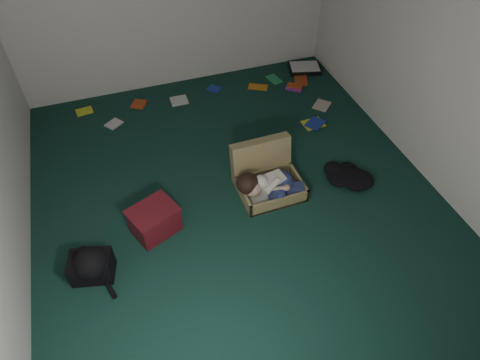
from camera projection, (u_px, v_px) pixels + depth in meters
floor at (235, 194)px, 4.41m from camera, size 4.50×4.50×0.00m
wall_front at (387, 341)px, 1.99m from camera, size 4.50×0.00×4.50m
wall_right at (439, 46)px, 3.94m from camera, size 0.00×4.50×4.50m
suitcase at (267, 176)px, 4.40m from camera, size 0.65×0.63×0.47m
person at (269, 185)px, 4.25m from camera, size 0.69×0.33×0.29m
maroon_bin at (154, 220)px, 3.98m from camera, size 0.52×0.47×0.29m
backpack at (91, 266)px, 3.65m from camera, size 0.51×0.44×0.26m
clothing_pile at (351, 174)px, 4.52m from camera, size 0.54×0.49×0.14m
paper_tray at (305, 68)px, 6.07m from camera, size 0.51×0.43×0.06m
book_scatter at (228, 99)px, 5.58m from camera, size 3.10×1.37×0.02m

